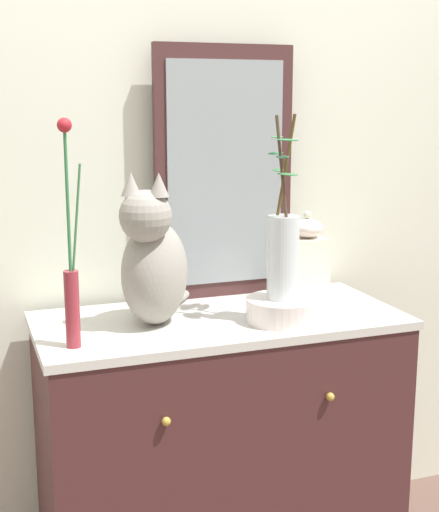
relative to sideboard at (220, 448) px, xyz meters
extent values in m
cube|color=silver|center=(0.00, 0.32, 0.88)|extent=(4.40, 0.08, 2.60)
cube|color=#442223|center=(0.00, 0.00, -0.01)|extent=(1.04, 0.48, 0.81)
cube|color=beige|center=(0.00, 0.00, 0.40)|extent=(1.06, 0.49, 0.02)
sphere|color=#B79338|center=(-0.23, -0.25, 0.23)|extent=(0.02, 0.02, 0.02)
sphere|color=#B79338|center=(0.23, -0.25, 0.23)|extent=(0.02, 0.02, 0.02)
cube|color=#442625|center=(0.10, 0.22, 0.81)|extent=(0.45, 0.03, 0.78)
cube|color=gray|center=(0.10, 0.21, 0.81)|extent=(0.38, 0.01, 0.69)
ellipsoid|color=gray|center=(-0.19, 0.00, 0.56)|extent=(0.28, 0.30, 0.29)
sphere|color=gray|center=(-0.23, -0.06, 0.73)|extent=(0.14, 0.14, 0.14)
cone|color=gray|center=(-0.20, -0.08, 0.82)|extent=(0.05, 0.05, 0.06)
cone|color=gray|center=(-0.26, -0.04, 0.82)|extent=(0.05, 0.05, 0.06)
cylinder|color=gray|center=(-0.06, 0.18, 0.43)|extent=(0.15, 0.20, 0.03)
cylinder|color=maroon|center=(-0.44, -0.13, 0.52)|extent=(0.04, 0.04, 0.20)
cylinder|color=#307644|center=(-0.44, -0.13, 0.79)|extent=(0.01, 0.01, 0.34)
sphere|color=#AE1F29|center=(-0.44, -0.13, 0.97)|extent=(0.04, 0.04, 0.04)
cylinder|color=#387044|center=(-0.42, -0.13, 0.75)|extent=(0.03, 0.01, 0.27)
cylinder|color=silver|center=(0.15, -0.10, 0.45)|extent=(0.20, 0.20, 0.07)
cylinder|color=silver|center=(0.15, -0.10, 0.60)|extent=(0.09, 0.09, 0.24)
cylinder|color=#493626|center=(0.14, -0.12, 0.81)|extent=(0.04, 0.03, 0.37)
ellipsoid|color=#387944|center=(0.15, -0.13, 0.84)|extent=(0.06, 0.08, 0.01)
ellipsoid|color=#386E4A|center=(0.13, -0.13, 0.88)|extent=(0.06, 0.08, 0.01)
ellipsoid|color=#327848|center=(0.14, -0.15, 0.93)|extent=(0.06, 0.08, 0.01)
cylinder|color=#4A3919|center=(0.16, -0.09, 0.81)|extent=(0.06, 0.02, 0.37)
ellipsoid|color=#397742|center=(0.16, -0.04, 0.84)|extent=(0.07, 0.08, 0.01)
ellipsoid|color=#277342|center=(0.16, -0.03, 0.89)|extent=(0.08, 0.07, 0.01)
ellipsoid|color=#397249|center=(0.15, -0.05, 0.93)|extent=(0.06, 0.08, 0.01)
cube|color=silver|center=(0.31, 0.07, 0.52)|extent=(0.11, 0.11, 0.20)
ellipsoid|color=silver|center=(0.31, 0.07, 0.65)|extent=(0.10, 0.10, 0.06)
sphere|color=silver|center=(0.31, 0.07, 0.69)|extent=(0.02, 0.02, 0.02)
camera|label=1|loc=(-0.70, -1.94, 1.03)|focal=51.66mm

